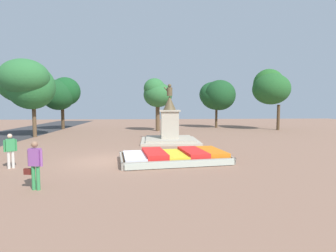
% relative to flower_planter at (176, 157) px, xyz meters
% --- Properties ---
extents(ground_plane, '(85.18, 85.18, 0.00)m').
position_rel_flower_planter_xyz_m(ground_plane, '(-3.73, 0.30, -0.25)').
color(ground_plane, '#8C6651').
extents(flower_planter, '(6.13, 3.99, 0.59)m').
position_rel_flower_planter_xyz_m(flower_planter, '(0.00, 0.00, 0.00)').
color(flower_planter, '#38281C').
rests_on(flower_planter, ground_plane).
extents(statue_monument, '(4.66, 4.66, 4.76)m').
position_rel_flower_planter_xyz_m(statue_monument, '(0.22, 7.55, 0.80)').
color(statue_monument, '#B4AA96').
rests_on(statue_monument, ground_plane).
extents(pedestrian_with_handbag, '(0.72, 0.31, 1.77)m').
position_rel_flower_planter_xyz_m(pedestrian_with_handbag, '(-5.47, -4.45, 0.75)').
color(pedestrian_with_handbag, '#338C4C').
rests_on(pedestrian_with_handbag, ground_plane).
extents(pedestrian_near_planter, '(0.50, 0.39, 1.68)m').
position_rel_flower_planter_xyz_m(pedestrian_near_planter, '(-8.04, -1.08, 0.72)').
color(pedestrian_near_planter, beige).
rests_on(pedestrian_near_planter, ground_plane).
extents(park_tree_far_left, '(3.31, 3.43, 6.11)m').
position_rel_flower_planter_xyz_m(park_tree_far_left, '(-0.61, 16.50, 4.14)').
color(park_tree_far_left, brown).
rests_on(park_tree_far_left, ground_plane).
extents(park_tree_behind_statue, '(4.45, 4.69, 7.50)m').
position_rel_flower_planter_xyz_m(park_tree_behind_statue, '(13.31, 17.49, 4.98)').
color(park_tree_behind_statue, '#4C3823').
rests_on(park_tree_behind_statue, ground_plane).
extents(park_tree_far_right, '(4.59, 4.59, 6.32)m').
position_rel_flower_planter_xyz_m(park_tree_far_right, '(7.47, 20.44, 4.00)').
color(park_tree_far_right, '#4C3823').
rests_on(park_tree_far_right, ground_plane).
extents(park_tree_street_side, '(5.32, 5.34, 7.17)m').
position_rel_flower_planter_xyz_m(park_tree_street_side, '(-12.83, 11.47, 4.82)').
color(park_tree_street_side, brown).
rests_on(park_tree_street_side, ground_plane).
extents(park_tree_mid_canopy, '(4.46, 4.31, 6.48)m').
position_rel_flower_planter_xyz_m(park_tree_mid_canopy, '(-12.40, 19.31, 4.11)').
color(park_tree_mid_canopy, '#4C3823').
rests_on(park_tree_mid_canopy, ground_plane).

